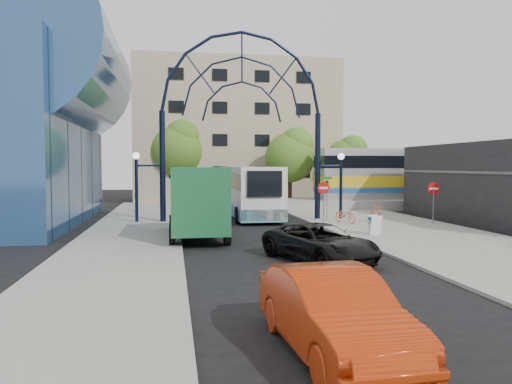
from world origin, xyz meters
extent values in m
plane|color=black|center=(0.00, 0.00, 0.00)|extent=(120.00, 120.00, 0.00)
cube|color=gray|center=(8.00, 4.00, 0.06)|extent=(8.00, 56.00, 0.12)
cube|color=gray|center=(-6.50, 6.00, 0.06)|extent=(5.00, 50.00, 0.12)
cylinder|color=black|center=(-5.00, 14.00, 3.50)|extent=(0.36, 0.36, 7.00)
cylinder|color=black|center=(5.00, 14.00, 3.50)|extent=(0.36, 0.36, 7.00)
cylinder|color=black|center=(-6.60, 14.00, 2.00)|extent=(0.20, 0.20, 4.00)
cylinder|color=black|center=(6.60, 14.00, 2.00)|extent=(0.20, 0.20, 4.00)
sphere|color=white|center=(-6.60, 14.00, 4.20)|extent=(0.44, 0.44, 0.44)
sphere|color=white|center=(6.60, 14.00, 4.20)|extent=(0.44, 0.44, 0.44)
cylinder|color=slate|center=(4.80, 12.00, 1.22)|extent=(0.06, 0.06, 2.20)
cylinder|color=red|center=(4.80, 12.00, 2.22)|extent=(0.80, 0.04, 0.80)
cube|color=white|center=(4.80, 11.97, 2.22)|extent=(0.55, 0.02, 0.12)
cylinder|color=slate|center=(11.00, 10.00, 1.22)|extent=(0.06, 0.06, 2.20)
cylinder|color=red|center=(11.00, 10.00, 2.22)|extent=(0.76, 0.04, 0.76)
cube|color=white|center=(11.00, 9.97, 2.22)|extent=(0.55, 0.02, 0.12)
cylinder|color=slate|center=(5.20, 12.60, 1.52)|extent=(0.05, 0.05, 2.80)
cube|color=#146626|center=(5.20, 12.60, 2.82)|extent=(0.70, 0.03, 0.18)
cube|color=#146626|center=(5.20, 12.60, 2.57)|extent=(0.03, 0.70, 0.18)
cube|color=white|center=(5.60, 5.80, 0.62)|extent=(0.55, 0.26, 0.99)
cube|color=white|center=(5.60, 6.15, 0.62)|extent=(0.55, 0.26, 0.99)
cube|color=#1E59A5|center=(5.60, 5.98, 0.95)|extent=(0.55, 0.42, 0.14)
cylinder|color=#2A5182|center=(-12.00, 15.00, 10.00)|extent=(9.00, 16.00, 9.00)
cube|color=black|center=(16.00, 10.00, 2.50)|extent=(6.00, 16.00, 5.00)
cube|color=tan|center=(2.00, 35.00, 7.00)|extent=(20.00, 12.00, 14.00)
cube|color=gray|center=(20.00, 22.00, 0.40)|extent=(32.00, 5.00, 0.80)
cube|color=#B7B7BC|center=(20.00, 22.00, 2.90)|extent=(25.00, 3.00, 4.20)
cube|color=gold|center=(20.00, 22.00, 2.30)|extent=(25.10, 3.05, 0.90)
cube|color=black|center=(20.00, 22.00, 3.90)|extent=(25.05, 3.05, 1.00)
cube|color=#1E59A5|center=(20.00, 22.00, 1.60)|extent=(25.10, 3.05, 0.35)
cylinder|color=#382314|center=(6.00, 26.00, 1.26)|extent=(0.36, 0.36, 2.52)
sphere|color=#3C6D1C|center=(6.00, 26.00, 4.34)|extent=(4.48, 4.48, 4.48)
sphere|color=#3C6D1C|center=(6.50, 25.70, 5.46)|extent=(3.08, 3.08, 3.08)
cylinder|color=#382314|center=(-4.00, 30.00, 1.44)|extent=(0.36, 0.36, 2.88)
sphere|color=#3C6D1C|center=(-4.00, 30.00, 4.96)|extent=(5.12, 5.12, 5.12)
sphere|color=#3C6D1C|center=(-3.50, 29.70, 6.24)|extent=(3.52, 3.52, 3.52)
cylinder|color=#382314|center=(12.00, 28.00, 1.17)|extent=(0.36, 0.36, 2.34)
sphere|color=#3C6D1C|center=(12.00, 28.00, 4.03)|extent=(4.16, 4.16, 4.16)
sphere|color=#3C6D1C|center=(12.50, 27.70, 5.07)|extent=(2.86, 2.86, 2.86)
cube|color=white|center=(0.96, 17.64, 1.92)|extent=(2.81, 12.64, 3.19)
cube|color=#55A5BF|center=(0.96, 17.64, 0.60)|extent=(2.84, 12.64, 0.77)
cube|color=black|center=(0.96, 17.64, 2.58)|extent=(2.87, 12.39, 0.99)
cube|color=black|center=(0.96, 11.25, 2.53)|extent=(2.07, 0.16, 1.54)
cube|color=black|center=(0.95, 23.91, 1.76)|extent=(2.63, 0.20, 1.76)
cylinder|color=black|center=(-0.42, 21.56, 0.53)|extent=(0.31, 1.06, 1.05)
cylinder|color=black|center=(2.32, 21.56, 0.53)|extent=(0.31, 1.06, 1.05)
cylinder|color=black|center=(-0.41, 12.97, 0.53)|extent=(0.31, 1.06, 1.05)
cylinder|color=black|center=(2.33, 12.97, 0.53)|extent=(0.31, 1.06, 1.05)
cube|color=black|center=(-3.22, 9.11, 1.17)|extent=(2.45, 2.56, 2.34)
cube|color=black|center=(-3.22, 10.39, 1.65)|extent=(2.12, 0.11, 1.06)
cube|color=#175931|center=(-3.20, 5.93, 2.02)|extent=(2.57, 4.90, 2.97)
cylinder|color=black|center=(-4.44, 8.79, 0.51)|extent=(0.28, 1.02, 1.02)
cylinder|color=black|center=(-1.99, 8.80, 0.51)|extent=(0.28, 1.02, 1.02)
cylinder|color=black|center=(-4.42, 4.65, 0.51)|extent=(0.28, 1.02, 1.02)
cylinder|color=black|center=(-1.98, 4.66, 0.51)|extent=(0.28, 1.02, 1.02)
imported|color=black|center=(1.05, 0.29, 0.70)|extent=(4.06, 5.57, 1.41)
imported|color=#B32D0B|center=(-1.40, -8.64, 0.81)|extent=(2.05, 5.00, 1.61)
imported|color=orange|center=(5.99, 11.36, 0.60)|extent=(1.25, 1.94, 0.96)
imported|color=#D8612B|center=(7.85, 11.09, 0.65)|extent=(0.56, 1.77, 1.05)
camera|label=1|loc=(-4.37, -17.58, 3.58)|focal=35.00mm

